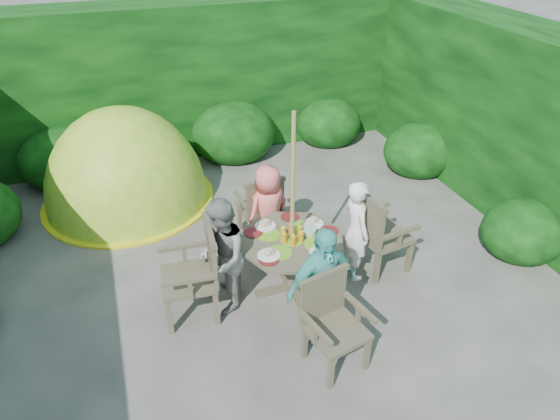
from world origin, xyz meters
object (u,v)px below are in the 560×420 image
object	(u,v)px
parasol_pole	(292,209)
garden_chair_back	(261,206)
patio_table	(292,247)
child_back	(268,210)
garden_chair_left	(196,271)
garden_chair_front	(332,321)
child_right	(356,230)
garden_chair_right	(378,232)
child_left	(222,257)
dome_tent	(130,200)
child_front	(321,286)

from	to	relation	value
parasol_pole	garden_chair_back	size ratio (longest dim) A/B	2.40
patio_table	parasol_pole	xyz separation A→B (m)	(-0.00, -0.00, 0.51)
patio_table	child_back	world-z (taller)	child_back
garden_chair_left	garden_chair_front	size ratio (longest dim) A/B	1.13
patio_table	garden_chair_back	bearing A→B (deg)	90.87
patio_table	garden_chair_left	size ratio (longest dim) A/B	1.16
garden_chair_back	child_right	distance (m)	1.36
garden_chair_right	patio_table	bearing A→B (deg)	82.14
parasol_pole	garden_chair_right	bearing A→B (deg)	0.25
parasol_pole	garden_chair_front	xyz separation A→B (m)	(-0.00, -1.10, -0.60)
parasol_pole	child_left	bearing A→B (deg)	-179.14
garden_chair_left	garden_chair_back	bearing A→B (deg)	140.91
parasol_pole	garden_chair_left	world-z (taller)	parasol_pole
dome_tent	garden_chair_left	bearing A→B (deg)	-95.20
garden_chair_front	child_left	bearing A→B (deg)	113.78
patio_table	child_right	distance (m)	0.80
garden_chair_right	child_back	distance (m)	1.36
parasol_pole	child_front	distance (m)	0.90
garden_chair_front	child_front	xyz separation A→B (m)	(0.01, 0.30, 0.18)
parasol_pole	garden_chair_right	world-z (taller)	parasol_pole
garden_chair_right	child_right	size ratio (longest dim) A/B	0.81
garden_chair_right	garden_chair_front	world-z (taller)	garden_chair_right
child_left	garden_chair_right	bearing A→B (deg)	105.35
patio_table	child_front	xyz separation A→B (m)	(0.01, -0.80, 0.08)
patio_table	garden_chair_back	xyz separation A→B (m)	(-0.02, 1.10, -0.10)
patio_table	garden_chair_left	world-z (taller)	garden_chair_left
dome_tent	parasol_pole	bearing A→B (deg)	-75.16
child_back	child_right	bearing A→B (deg)	117.97
garden_chair_back	garden_chair_front	world-z (taller)	garden_chair_front
garden_chair_left	garden_chair_front	xyz separation A→B (m)	(1.09, -1.07, -0.06)
child_front	dome_tent	distance (m)	3.90
dome_tent	garden_chair_right	bearing A→B (deg)	-60.93
child_back	child_front	bearing A→B (deg)	72.97
child_front	parasol_pole	bearing A→B (deg)	79.93
parasol_pole	garden_chair_left	bearing A→B (deg)	-178.67
child_left	dome_tent	world-z (taller)	dome_tent
parasol_pole	garden_chair_back	xyz separation A→B (m)	(-0.01, 1.10, -0.61)
garden_chair_left	garden_chair_back	size ratio (longest dim) A/B	1.15
parasol_pole	child_left	distance (m)	0.90
child_left	child_back	xyz separation A→B (m)	(0.79, 0.81, -0.07)
patio_table	garden_chair_left	bearing A→B (deg)	-178.63
garden_chair_right	child_right	xyz separation A→B (m)	(-0.29, 0.01, 0.08)
garden_chair_left	garden_chair_back	xyz separation A→B (m)	(1.07, 1.12, -0.07)
garden_chair_front	child_right	bearing A→B (deg)	41.67
garden_chair_back	child_back	distance (m)	0.32
patio_table	child_right	world-z (taller)	child_right
child_left	garden_chair_front	bearing A→B (deg)	51.19
garden_chair_right	garden_chair_front	xyz separation A→B (m)	(-1.09, -1.10, -0.05)
parasol_pole	child_right	xyz separation A→B (m)	(0.80, 0.01, -0.46)
child_left	child_front	size ratio (longest dim) A/B	1.00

